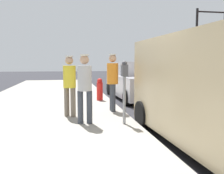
{
  "coord_description": "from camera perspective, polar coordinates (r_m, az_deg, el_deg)",
  "views": [
    {
      "loc": [
        2.69,
        4.91,
        1.64
      ],
      "look_at": [
        1.65,
        -0.77,
        1.05
      ],
      "focal_mm": 39.41,
      "sensor_mm": 36.0,
      "label": 1
    }
  ],
  "objects": [
    {
      "name": "ground_plane",
      "position": [
        5.83,
        17.91,
        -10.79
      ],
      "size": [
        80.0,
        80.0,
        0.0
      ],
      "primitive_type": "plane",
      "color": "#2D2D33"
    },
    {
      "name": "sidewalk_slab",
      "position": [
        5.22,
        -19.23,
        -11.95
      ],
      "size": [
        5.0,
        32.0,
        0.15
      ],
      "primitive_type": "cube",
      "color": "#9E998E",
      "rests_on": "ground"
    },
    {
      "name": "parking_meter_near",
      "position": [
        5.86,
        2.89,
        1.33
      ],
      "size": [
        0.14,
        0.18,
        1.52
      ],
      "color": "gray",
      "rests_on": "sidewalk_slab"
    },
    {
      "name": "pedestrian_in_gray",
      "position": [
        5.92,
        -6.36,
        0.62
      ],
      "size": [
        0.36,
        0.34,
        1.67
      ],
      "color": "#383D47",
      "rests_on": "sidewalk_slab"
    },
    {
      "name": "pedestrian_in_yellow",
      "position": [
        6.76,
        -9.82,
        1.14
      ],
      "size": [
        0.34,
        0.34,
        1.66
      ],
      "color": "#726656",
      "rests_on": "sidewalk_slab"
    },
    {
      "name": "pedestrian_in_orange",
      "position": [
        7.41,
        0.13,
        1.99
      ],
      "size": [
        0.34,
        0.36,
        1.73
      ],
      "color": "#383D47",
      "rests_on": "sidewalk_slab"
    },
    {
      "name": "parked_sedan_behind",
      "position": [
        11.08,
        5.48,
        1.17
      ],
      "size": [
        2.05,
        4.45,
        1.65
      ],
      "color": "#BCBCC1",
      "rests_on": "ground"
    },
    {
      "name": "traffic_light_corner",
      "position": [
        18.25,
        21.35,
        11.31
      ],
      "size": [
        2.48,
        0.42,
        5.2
      ],
      "color": "black",
      "rests_on": "ground"
    },
    {
      "name": "fire_hydrant",
      "position": [
        9.6,
        -2.86,
        -0.6
      ],
      "size": [
        0.24,
        0.24,
        0.86
      ],
      "color": "red",
      "rests_on": "sidewalk_slab"
    }
  ]
}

